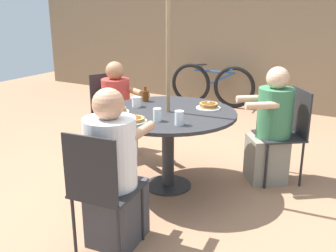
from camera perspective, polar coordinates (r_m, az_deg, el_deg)
ground_plane at (r=3.96m, az=-0.00°, el=-8.65°), size 12.00×12.00×0.00m
back_fence at (r=6.83m, az=14.90°, el=10.60°), size 10.00×0.06×1.98m
patio_table at (r=3.72m, az=-0.00°, el=0.42°), size 1.29×1.29×0.77m
umbrella_pole at (r=3.59m, az=-0.00°, el=9.28°), size 0.04×0.04×2.46m
patio_chair_north at (r=4.08m, az=16.99°, el=-0.42°), size 0.59×0.59×0.94m
diner_north at (r=4.01m, az=14.70°, el=-0.62°), size 0.59×0.56×1.17m
patio_chair_east at (r=4.75m, az=-8.33°, el=2.64°), size 0.56×0.56×0.94m
diner_east at (r=4.60m, az=-7.33°, el=1.84°), size 0.57×0.49×1.11m
patio_chair_south at (r=2.76m, az=-9.75°, el=-8.57°), size 0.47×0.47×0.94m
diner_south at (r=2.90m, az=-7.89°, el=-7.15°), size 0.42×0.57×1.20m
pancake_plate_a at (r=3.38m, az=-5.02°, el=0.91°), size 0.24×0.24×0.05m
pancake_plate_b at (r=3.82m, az=5.90°, el=2.92°), size 0.24×0.24×0.06m
pancake_plate_c at (r=3.69m, az=-7.49°, el=2.34°), size 0.24×0.24×0.06m
syrup_bottle at (r=4.08m, az=-3.29°, el=4.44°), size 0.09×0.07×0.15m
coffee_cup at (r=3.86m, az=-4.62°, el=3.53°), size 0.09×0.09×0.10m
drinking_glass_a at (r=3.39m, az=-1.57°, el=1.66°), size 0.07×0.07×0.11m
drinking_glass_b at (r=3.27m, az=1.64°, el=1.18°), size 0.08×0.08×0.12m
bicycle at (r=6.93m, az=6.41°, el=5.94°), size 1.51×0.44×0.74m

